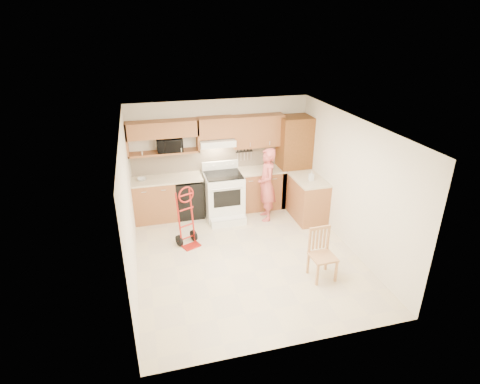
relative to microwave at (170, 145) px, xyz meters
name	(u,v)px	position (x,y,z in m)	size (l,w,h in m)	color
floor	(247,256)	(1.12, -2.08, -1.65)	(4.00, 4.50, 0.02)	beige
ceiling	(248,125)	(1.12, -2.08, 0.87)	(4.00, 4.50, 0.02)	white
wall_back	(220,155)	(1.12, 0.17, -0.39)	(4.00, 0.02, 2.50)	silver
wall_front	(297,270)	(1.12, -4.34, -0.39)	(4.00, 0.02, 2.50)	silver
wall_left	(128,209)	(-0.89, -2.08, -0.39)	(0.02, 4.50, 2.50)	silver
wall_right	(351,184)	(3.13, -2.08, -0.39)	(0.02, 4.50, 2.50)	silver
backsplash	(220,157)	(1.12, 0.15, -0.44)	(3.92, 0.03, 0.55)	beige
lower_cab_left	(154,200)	(-0.43, -0.14, -1.19)	(0.90, 0.60, 0.90)	brown
dishwasher	(189,197)	(0.32, -0.14, -1.21)	(0.60, 0.60, 0.85)	black
lower_cab_right	(259,189)	(1.95, -0.14, -1.19)	(1.14, 0.60, 0.90)	brown
countertop_left	(167,179)	(-0.13, -0.13, -0.72)	(1.50, 0.63, 0.04)	beige
countertop_right	(259,170)	(1.95, -0.13, -0.72)	(1.14, 0.63, 0.04)	beige
cab_return_right	(307,199)	(2.82, -0.94, -1.19)	(0.60, 1.00, 0.90)	brown
countertop_return	(309,179)	(2.82, -0.94, -0.72)	(0.63, 1.00, 0.04)	beige
pantry_tall	(293,162)	(2.77, -0.14, -0.59)	(0.70, 0.60, 2.10)	brown
upper_cab_left	(162,129)	(-0.13, 0.00, 0.34)	(1.50, 0.33, 0.34)	brown
upper_shelf_mw	(164,153)	(-0.13, 0.00, -0.17)	(1.50, 0.33, 0.04)	brown
upper_cab_center	(216,127)	(1.00, 0.00, 0.30)	(0.76, 0.33, 0.44)	brown
upper_cab_right	(258,131)	(1.95, 0.00, 0.16)	(1.14, 0.33, 0.70)	brown
range_hood	(217,142)	(1.00, -0.06, -0.01)	(0.76, 0.46, 0.14)	white
knife_strip	(244,154)	(1.67, 0.12, -0.40)	(0.40, 0.05, 0.29)	black
microwave	(170,145)	(0.00, 0.00, 0.00)	(0.53, 0.36, 0.29)	black
range	(224,193)	(1.06, -0.45, -1.04)	(0.81, 1.06, 1.19)	white
person	(267,185)	(1.94, -0.74, -0.83)	(0.59, 0.39, 1.62)	#C0504E
hand_truck	(188,220)	(0.13, -1.41, -1.08)	(0.44, 0.40, 1.12)	#AC1B12
dining_chair	(323,255)	(2.18, -3.03, -1.19)	(0.40, 0.44, 0.90)	#B57D4E
soap_bottle	(311,176)	(2.82, -1.04, -0.59)	(0.09, 0.09, 0.20)	white
bowl	(142,179)	(-0.64, -0.14, -0.67)	(0.19, 0.19, 0.05)	white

